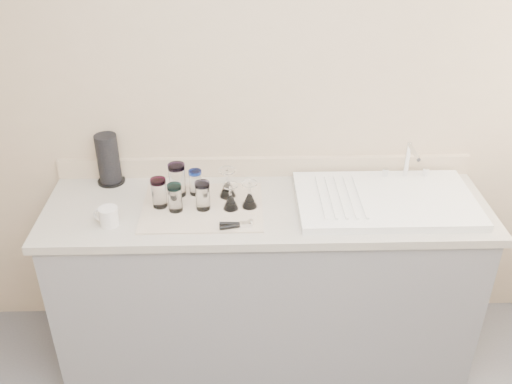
{
  "coord_description": "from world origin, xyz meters",
  "views": [
    {
      "loc": [
        -0.11,
        -1.04,
        2.3
      ],
      "look_at": [
        -0.05,
        1.15,
        1.0
      ],
      "focal_mm": 40.0,
      "sensor_mm": 36.0,
      "label": 1
    }
  ],
  "objects_px": {
    "goblet_back_left": "(227,187)",
    "paper_towel_roll": "(108,160)",
    "tumbler_magenta": "(159,193)",
    "goblet_front_left": "(231,200)",
    "sink_unit": "(386,199)",
    "tumbler_lavender": "(203,196)",
    "tumbler_purple": "(195,182)",
    "goblet_front_right": "(250,198)",
    "white_mug": "(108,216)",
    "tumbler_cyan": "(177,180)",
    "can_opener": "(236,225)",
    "tumbler_blue": "(175,198)"
  },
  "relations": [
    {
      "from": "tumbler_magenta",
      "to": "tumbler_blue",
      "type": "relative_size",
      "value": 1.07
    },
    {
      "from": "tumbler_blue",
      "to": "goblet_back_left",
      "type": "height_order",
      "value": "goblet_back_left"
    },
    {
      "from": "tumbler_magenta",
      "to": "goblet_back_left",
      "type": "height_order",
      "value": "tumbler_magenta"
    },
    {
      "from": "goblet_front_right",
      "to": "white_mug",
      "type": "relative_size",
      "value": 1.0
    },
    {
      "from": "goblet_back_left",
      "to": "sink_unit",
      "type": "bearing_deg",
      "value": -5.54
    },
    {
      "from": "tumbler_purple",
      "to": "tumbler_blue",
      "type": "xyz_separation_m",
      "value": [
        -0.08,
        -0.15,
        0.0
      ]
    },
    {
      "from": "sink_unit",
      "to": "goblet_back_left",
      "type": "bearing_deg",
      "value": 174.46
    },
    {
      "from": "tumbler_cyan",
      "to": "tumbler_purple",
      "type": "xyz_separation_m",
      "value": [
        0.08,
        0.01,
        -0.02
      ]
    },
    {
      "from": "goblet_back_left",
      "to": "goblet_front_right",
      "type": "bearing_deg",
      "value": -43.69
    },
    {
      "from": "goblet_front_left",
      "to": "goblet_back_left",
      "type": "bearing_deg",
      "value": 98.38
    },
    {
      "from": "goblet_front_right",
      "to": "white_mug",
      "type": "height_order",
      "value": "goblet_front_right"
    },
    {
      "from": "goblet_front_left",
      "to": "can_opener",
      "type": "bearing_deg",
      "value": -80.55
    },
    {
      "from": "tumbler_lavender",
      "to": "paper_towel_roll",
      "type": "distance_m",
      "value": 0.55
    },
    {
      "from": "tumbler_cyan",
      "to": "paper_towel_roll",
      "type": "distance_m",
      "value": 0.38
    },
    {
      "from": "tumbler_purple",
      "to": "tumbler_lavender",
      "type": "bearing_deg",
      "value": -72.85
    },
    {
      "from": "tumbler_cyan",
      "to": "tumbler_magenta",
      "type": "height_order",
      "value": "tumbler_cyan"
    },
    {
      "from": "tumbler_purple",
      "to": "goblet_front_right",
      "type": "bearing_deg",
      "value": -25.82
    },
    {
      "from": "can_opener",
      "to": "paper_towel_roll",
      "type": "height_order",
      "value": "paper_towel_roll"
    },
    {
      "from": "tumbler_blue",
      "to": "paper_towel_roll",
      "type": "bearing_deg",
      "value": 140.82
    },
    {
      "from": "tumbler_magenta",
      "to": "goblet_back_left",
      "type": "xyz_separation_m",
      "value": [
        0.31,
        0.08,
        -0.02
      ]
    },
    {
      "from": "can_opener",
      "to": "paper_towel_roll",
      "type": "xyz_separation_m",
      "value": [
        -0.62,
        0.42,
        0.11
      ]
    },
    {
      "from": "tumbler_magenta",
      "to": "goblet_front_left",
      "type": "xyz_separation_m",
      "value": [
        0.32,
        -0.03,
        -0.03
      ]
    },
    {
      "from": "goblet_front_right",
      "to": "tumbler_cyan",
      "type": "bearing_deg",
      "value": 161.07
    },
    {
      "from": "tumbler_magenta",
      "to": "paper_towel_roll",
      "type": "relative_size",
      "value": 0.56
    },
    {
      "from": "tumbler_purple",
      "to": "tumbler_lavender",
      "type": "height_order",
      "value": "tumbler_lavender"
    },
    {
      "from": "goblet_front_right",
      "to": "paper_towel_roll",
      "type": "xyz_separation_m",
      "value": [
        -0.68,
        0.26,
        0.07
      ]
    },
    {
      "from": "white_mug",
      "to": "sink_unit",
      "type": "bearing_deg",
      "value": 6.74
    },
    {
      "from": "tumbler_cyan",
      "to": "white_mug",
      "type": "height_order",
      "value": "tumbler_cyan"
    },
    {
      "from": "tumbler_magenta",
      "to": "paper_towel_roll",
      "type": "bearing_deg",
      "value": 137.9
    },
    {
      "from": "goblet_back_left",
      "to": "paper_towel_roll",
      "type": "distance_m",
      "value": 0.61
    },
    {
      "from": "tumbler_purple",
      "to": "goblet_front_left",
      "type": "height_order",
      "value": "goblet_front_left"
    },
    {
      "from": "tumbler_cyan",
      "to": "tumbler_magenta",
      "type": "xyz_separation_m",
      "value": [
        -0.07,
        -0.1,
        -0.01
      ]
    },
    {
      "from": "goblet_back_left",
      "to": "goblet_front_left",
      "type": "bearing_deg",
      "value": -81.62
    },
    {
      "from": "tumbler_magenta",
      "to": "tumbler_lavender",
      "type": "height_order",
      "value": "tumbler_magenta"
    },
    {
      "from": "tumbler_lavender",
      "to": "paper_towel_roll",
      "type": "relative_size",
      "value": 0.54
    },
    {
      "from": "white_mug",
      "to": "paper_towel_roll",
      "type": "xyz_separation_m",
      "value": [
        -0.06,
        0.38,
        0.08
      ]
    },
    {
      "from": "tumbler_blue",
      "to": "tumbler_lavender",
      "type": "relative_size",
      "value": 0.97
    },
    {
      "from": "tumbler_blue",
      "to": "can_opener",
      "type": "xyz_separation_m",
      "value": [
        0.27,
        -0.14,
        -0.06
      ]
    },
    {
      "from": "tumbler_purple",
      "to": "paper_towel_roll",
      "type": "relative_size",
      "value": 0.49
    },
    {
      "from": "goblet_front_right",
      "to": "can_opener",
      "type": "xyz_separation_m",
      "value": [
        -0.06,
        -0.16,
        -0.03
      ]
    },
    {
      "from": "sink_unit",
      "to": "white_mug",
      "type": "bearing_deg",
      "value": -173.26
    },
    {
      "from": "tumbler_blue",
      "to": "goblet_front_right",
      "type": "height_order",
      "value": "tumbler_blue"
    },
    {
      "from": "tumbler_magenta",
      "to": "goblet_front_right",
      "type": "xyz_separation_m",
      "value": [
        0.41,
        -0.01,
        -0.03
      ]
    },
    {
      "from": "sink_unit",
      "to": "tumbler_magenta",
      "type": "height_order",
      "value": "sink_unit"
    },
    {
      "from": "tumbler_lavender",
      "to": "tumbler_purple",
      "type": "bearing_deg",
      "value": 107.15
    },
    {
      "from": "tumbler_lavender",
      "to": "white_mug",
      "type": "bearing_deg",
      "value": -165.0
    },
    {
      "from": "tumbler_blue",
      "to": "goblet_back_left",
      "type": "distance_m",
      "value": 0.26
    },
    {
      "from": "tumbler_magenta",
      "to": "goblet_front_right",
      "type": "bearing_deg",
      "value": -1.98
    },
    {
      "from": "tumbler_cyan",
      "to": "goblet_back_left",
      "type": "xyz_separation_m",
      "value": [
        0.23,
        -0.02,
        -0.03
      ]
    },
    {
      "from": "goblet_back_left",
      "to": "tumbler_blue",
      "type": "bearing_deg",
      "value": -152.51
    }
  ]
}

